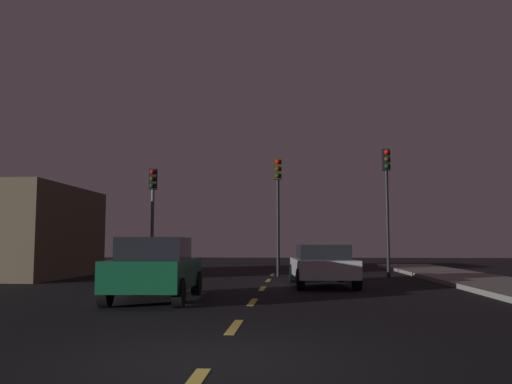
# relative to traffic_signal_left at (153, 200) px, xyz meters

# --- Properties ---
(ground_plane) EXTENTS (80.00, 80.00, 0.00)m
(ground_plane) POSITION_rel_traffic_signal_left_xyz_m (5.11, -9.22, -3.25)
(ground_plane) COLOR black
(lane_stripe_second) EXTENTS (0.16, 1.60, 0.01)m
(lane_stripe_second) POSITION_rel_traffic_signal_left_xyz_m (5.11, -13.62, -3.25)
(lane_stripe_second) COLOR #EACC4C
(lane_stripe_second) RESTS_ON ground_plane
(lane_stripe_third) EXTENTS (0.16, 1.60, 0.01)m
(lane_stripe_third) POSITION_rel_traffic_signal_left_xyz_m (5.11, -9.82, -3.25)
(lane_stripe_third) COLOR #EACC4C
(lane_stripe_third) RESTS_ON ground_plane
(lane_stripe_fourth) EXTENTS (0.16, 1.60, 0.01)m
(lane_stripe_fourth) POSITION_rel_traffic_signal_left_xyz_m (5.11, -6.02, -3.25)
(lane_stripe_fourth) COLOR #EACC4C
(lane_stripe_fourth) RESTS_ON ground_plane
(lane_stripe_fifth) EXTENTS (0.16, 1.60, 0.01)m
(lane_stripe_fifth) POSITION_rel_traffic_signal_left_xyz_m (5.11, -2.22, -3.25)
(lane_stripe_fifth) COLOR #EACC4C
(lane_stripe_fifth) RESTS_ON ground_plane
(lane_stripe_sixth) EXTENTS (0.16, 1.60, 0.01)m
(lane_stripe_sixth) POSITION_rel_traffic_signal_left_xyz_m (5.11, 1.58, -3.25)
(lane_stripe_sixth) COLOR #EACC4C
(lane_stripe_sixth) RESTS_ON ground_plane
(traffic_signal_left) EXTENTS (0.32, 0.38, 4.61)m
(traffic_signal_left) POSITION_rel_traffic_signal_left_xyz_m (0.00, 0.00, 0.00)
(traffic_signal_left) COLOR #4C4C51
(traffic_signal_left) RESTS_ON ground_plane
(traffic_signal_center) EXTENTS (0.32, 0.38, 5.00)m
(traffic_signal_center) POSITION_rel_traffic_signal_left_xyz_m (5.41, 0.00, 0.25)
(traffic_signal_center) COLOR black
(traffic_signal_center) RESTS_ON ground_plane
(traffic_signal_right) EXTENTS (0.32, 0.38, 5.35)m
(traffic_signal_right) POSITION_rel_traffic_signal_left_xyz_m (9.97, 0.00, 0.47)
(traffic_signal_right) COLOR black
(traffic_signal_right) RESTS_ON ground_plane
(car_stopped_ahead) EXTENTS (2.18, 4.51, 1.35)m
(car_stopped_ahead) POSITION_rel_traffic_signal_left_xyz_m (7.00, -4.84, -2.55)
(car_stopped_ahead) COLOR silver
(car_stopped_ahead) RESTS_ON ground_plane
(car_adjacent_lane) EXTENTS (1.97, 3.93, 1.53)m
(car_adjacent_lane) POSITION_rel_traffic_signal_left_xyz_m (2.74, -9.73, -2.47)
(car_adjacent_lane) COLOR #0F4C2D
(car_adjacent_lane) RESTS_ON ground_plane
(storefront_left) EXTENTS (5.25, 6.90, 3.72)m
(storefront_left) POSITION_rel_traffic_signal_left_xyz_m (-5.52, -1.15, -1.39)
(storefront_left) COLOR brown
(storefront_left) RESTS_ON ground_plane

